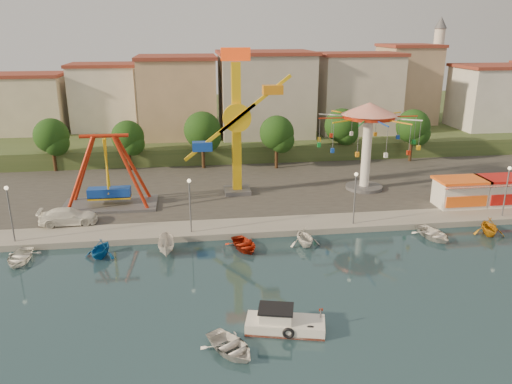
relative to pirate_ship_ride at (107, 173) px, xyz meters
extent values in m
plane|color=#132B34|center=(16.64, -21.48, -4.39)|extent=(200.00, 200.00, 0.00)
cube|color=#9E998E|center=(16.64, 40.52, -4.09)|extent=(200.00, 100.00, 0.60)
cube|color=#4C4944|center=(16.64, 8.52, -3.79)|extent=(90.00, 28.00, 0.01)
cube|color=#384C26|center=(16.64, 45.52, -2.89)|extent=(200.00, 60.00, 3.00)
cube|color=#59595E|center=(0.00, 0.00, -3.64)|extent=(10.00, 5.00, 0.30)
cube|color=#133FAE|center=(0.00, 0.00, -2.19)|extent=(4.50, 1.40, 1.00)
cylinder|color=#A9230D|center=(0.00, 0.00, 4.01)|extent=(5.00, 0.40, 0.40)
cube|color=#59595E|center=(14.18, 2.84, -3.54)|extent=(3.00, 3.00, 0.50)
cube|color=yellow|center=(14.18, 2.84, 3.71)|extent=(1.00, 1.00, 15.00)
cube|color=#F83E0D|center=(14.18, 2.84, 12.01)|extent=(3.20, 0.50, 1.40)
cylinder|color=yellow|center=(14.18, 2.04, 5.21)|extent=(3.20, 0.50, 3.20)
cube|color=yellow|center=(16.16, 1.84, 6.73)|extent=(8.13, 0.35, 6.39)
cube|color=orange|center=(18.14, 1.84, 8.26)|extent=(2.20, 1.20, 1.00)
cylinder|color=#59595E|center=(29.52, 2.25, -3.59)|extent=(4.40, 4.40, 0.40)
cylinder|color=white|center=(29.52, 2.25, 0.71)|extent=(1.10, 1.10, 9.00)
cylinder|color=#A9230D|center=(29.52, 2.25, 5.01)|extent=(6.00, 6.00, 0.50)
cone|color=red|center=(29.52, 2.25, 5.91)|extent=(6.40, 6.40, 1.40)
cube|color=white|center=(37.69, -4.98, -2.39)|extent=(5.00, 3.00, 2.80)
cube|color=#FF6116|center=(37.69, -4.98, -0.84)|extent=(5.40, 3.40, 0.25)
cube|color=red|center=(37.69, -6.68, -1.19)|extent=(5.00, 0.77, 0.43)
cube|color=white|center=(42.76, -4.98, -2.39)|extent=(5.00, 3.00, 2.80)
cube|color=#B7130E|center=(42.76, -4.98, -0.84)|extent=(5.40, 3.40, 0.25)
cylinder|color=#59595E|center=(-7.36, -8.48, -1.29)|extent=(0.14, 0.14, 5.00)
cylinder|color=#59595E|center=(8.64, -8.48, -1.29)|extent=(0.14, 0.14, 5.00)
cylinder|color=#59595E|center=(24.64, -8.48, -1.29)|extent=(0.14, 0.14, 5.00)
cylinder|color=#59595E|center=(40.64, -8.48, -1.29)|extent=(0.14, 0.14, 5.00)
cylinder|color=#382314|center=(-9.36, 15.50, -2.00)|extent=(0.44, 0.44, 3.60)
sphere|color=black|center=(-9.36, 15.50, 1.10)|extent=(4.60, 4.60, 4.60)
cylinder|color=#382314|center=(0.64, 14.76, -2.09)|extent=(0.44, 0.44, 3.40)
sphere|color=black|center=(0.64, 14.76, 0.83)|extent=(4.35, 4.35, 4.35)
cylinder|color=#382314|center=(10.64, 14.33, -1.83)|extent=(0.44, 0.44, 3.92)
sphere|color=black|center=(10.64, 14.33, 1.54)|extent=(5.02, 5.02, 5.02)
cylinder|color=#382314|center=(20.64, 12.89, -1.96)|extent=(0.44, 0.44, 3.66)
sphere|color=black|center=(20.64, 12.89, 1.18)|extent=(4.68, 4.68, 4.68)
cylinder|color=#382314|center=(30.64, 15.88, -1.89)|extent=(0.44, 0.44, 3.80)
sphere|color=black|center=(30.64, 15.88, 1.37)|extent=(4.86, 4.86, 4.86)
cylinder|color=#382314|center=(40.64, 14.06, -1.91)|extent=(0.44, 0.44, 3.77)
sphere|color=black|center=(40.64, 14.06, 1.33)|extent=(4.83, 4.83, 4.83)
cube|color=beige|center=(-16.73, 24.59, 4.54)|extent=(9.26, 9.53, 11.87)
cube|color=silver|center=(-4.69, 29.91, 2.92)|extent=(12.33, 9.01, 8.63)
cube|color=tan|center=(8.45, 30.48, 4.22)|extent=(11.95, 9.28, 11.23)
cube|color=beige|center=(22.24, 27.32, 3.20)|extent=(12.59, 10.50, 9.20)
cube|color=beige|center=(35.71, 30.73, 3.22)|extent=(10.75, 9.23, 9.24)
cube|color=tan|center=(49.01, 28.85, 4.21)|extent=(12.77, 10.96, 11.21)
cube|color=silver|center=(60.79, 27.30, 4.78)|extent=(8.23, 8.98, 12.36)
cylinder|color=silver|center=(52.64, 32.52, 6.61)|extent=(1.80, 1.80, 16.00)
cylinder|color=#59595E|center=(52.64, 32.52, 11.61)|extent=(2.80, 2.80, 0.30)
cone|color=#59595E|center=(52.64, 32.52, 15.61)|extent=(2.20, 2.20, 2.00)
cube|color=white|center=(14.61, -24.82, -4.08)|extent=(5.51, 3.16, 0.93)
cube|color=#A9230D|center=(14.61, -24.82, -4.31)|extent=(5.51, 3.16, 0.17)
cube|color=white|center=(13.98, -24.72, -3.30)|extent=(2.39, 2.01, 0.93)
cube|color=black|center=(13.98, -24.72, -2.78)|extent=(2.64, 2.26, 0.12)
torus|color=black|center=(14.61, -25.86, -3.93)|extent=(0.82, 0.39, 0.79)
torus|color=black|center=(16.06, -25.81, -3.93)|extent=(0.82, 0.39, 0.79)
imported|color=white|center=(10.80, -26.68, -3.99)|extent=(4.43, 4.79, 0.81)
imported|color=white|center=(-3.37, -4.77, -2.99)|extent=(5.67, 2.58, 1.61)
imported|color=white|center=(-6.05, -11.68, -3.99)|extent=(2.98, 4.06, 0.82)
imported|color=#125BA3|center=(0.72, -11.68, -3.58)|extent=(3.47, 3.75, 1.63)
imported|color=silver|center=(6.41, -11.68, -3.66)|extent=(1.47, 3.80, 1.46)
imported|color=#AA230D|center=(13.35, -11.68, -3.99)|extent=(3.75, 4.48, 0.80)
imported|color=white|center=(18.96, -11.68, -3.55)|extent=(3.17, 3.55, 1.69)
imported|color=white|center=(31.53, -11.68, -3.97)|extent=(3.71, 4.62, 0.85)
imported|color=orange|center=(37.21, -11.68, -3.53)|extent=(3.54, 3.87, 1.73)
camera|label=1|loc=(8.82, -52.89, 14.72)|focal=35.00mm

